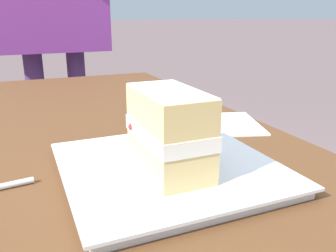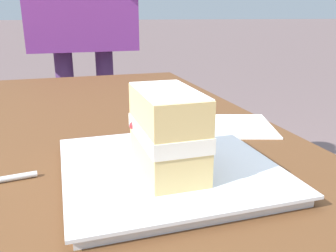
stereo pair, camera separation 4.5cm
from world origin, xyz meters
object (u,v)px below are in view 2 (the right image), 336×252
object	(u,v)px
dessert_plate	(168,168)
paper_napkin	(242,126)
cake_slice	(168,131)
patio_table	(25,203)

from	to	relation	value
dessert_plate	paper_napkin	xyz separation A→B (m)	(-0.16, 0.20, -0.01)
dessert_plate	cake_slice	size ratio (longest dim) A/B	2.06
patio_table	cake_slice	size ratio (longest dim) A/B	9.97
dessert_plate	cake_slice	bearing A→B (deg)	-18.81
patio_table	dessert_plate	distance (m)	0.30
cake_slice	paper_napkin	world-z (taller)	cake_slice
patio_table	cake_slice	xyz separation A→B (m)	(0.20, 0.20, 0.17)
cake_slice	patio_table	bearing A→B (deg)	-135.17
dessert_plate	paper_napkin	bearing A→B (deg)	128.88
patio_table	dessert_plate	bearing A→B (deg)	48.59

